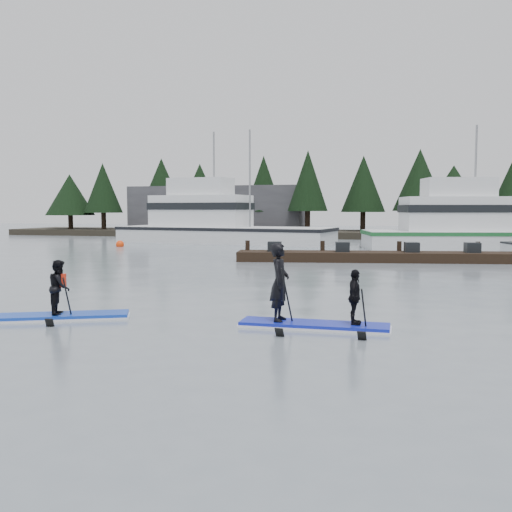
% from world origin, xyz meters
% --- Properties ---
extents(ground, '(160.00, 160.00, 0.00)m').
position_xyz_m(ground, '(0.00, 0.00, 0.00)').
color(ground, slate).
rests_on(ground, ground).
extents(far_shore, '(70.00, 8.00, 0.60)m').
position_xyz_m(far_shore, '(0.00, 42.00, 0.30)').
color(far_shore, '#2D281E').
rests_on(far_shore, ground).
extents(treeline, '(60.00, 4.00, 8.00)m').
position_xyz_m(treeline, '(0.00, 42.00, 0.00)').
color(treeline, black).
rests_on(treeline, ground).
extents(waterfront_building, '(18.00, 6.00, 5.00)m').
position_xyz_m(waterfront_building, '(-14.00, 44.00, 2.50)').
color(waterfront_building, '#4C4C51').
rests_on(waterfront_building, ground).
extents(fishing_boat_large, '(17.88, 7.30, 9.83)m').
position_xyz_m(fishing_boat_large, '(-9.71, 30.81, 0.74)').
color(fishing_boat_large, silver).
rests_on(fishing_boat_large, ground).
extents(fishing_boat_medium, '(16.38, 7.90, 9.21)m').
position_xyz_m(fishing_boat_medium, '(9.55, 27.93, 0.67)').
color(fishing_boat_medium, silver).
rests_on(fishing_boat_medium, ground).
extents(floating_dock, '(14.91, 4.44, 0.49)m').
position_xyz_m(floating_dock, '(3.70, 17.22, 0.25)').
color(floating_dock, black).
rests_on(floating_dock, ground).
extents(buoy_a, '(0.57, 0.57, 0.57)m').
position_xyz_m(buoy_a, '(-14.90, 24.29, 0.00)').
color(buoy_a, '#FB3E0C').
rests_on(buoy_a, ground).
extents(paddleboard_solo, '(3.28, 2.07, 1.88)m').
position_xyz_m(paddleboard_solo, '(-3.26, -0.43, 0.49)').
color(paddleboard_solo, '#133AB5').
rests_on(paddleboard_solo, ground).
extents(paddleboard_duo, '(3.37, 1.13, 2.38)m').
position_xyz_m(paddleboard_duo, '(2.77, 0.11, 0.67)').
color(paddleboard_duo, '#1320B2').
rests_on(paddleboard_duo, ground).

